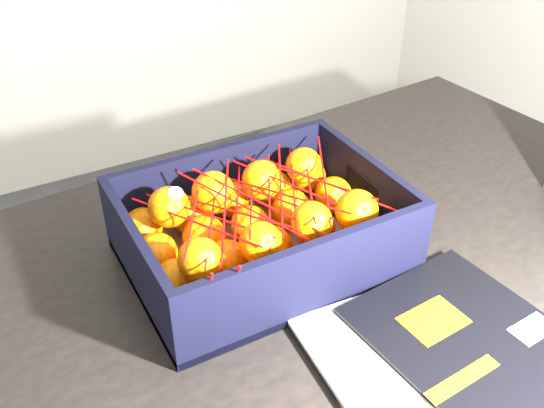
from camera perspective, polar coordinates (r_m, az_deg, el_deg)
table at (r=0.93m, az=6.38°, el=-10.19°), size 1.26×0.89×0.75m
magazine_stack at (r=0.74m, az=15.83°, el=-14.36°), size 0.33×0.32×0.02m
produce_crate at (r=0.85m, az=-0.98°, el=-3.11°), size 0.36×0.27×0.11m
clementine_heap at (r=0.83m, az=-1.05°, el=-2.18°), size 0.34×0.25×0.11m
mesh_net at (r=0.80m, az=-1.23°, el=0.18°), size 0.30×0.24×0.09m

